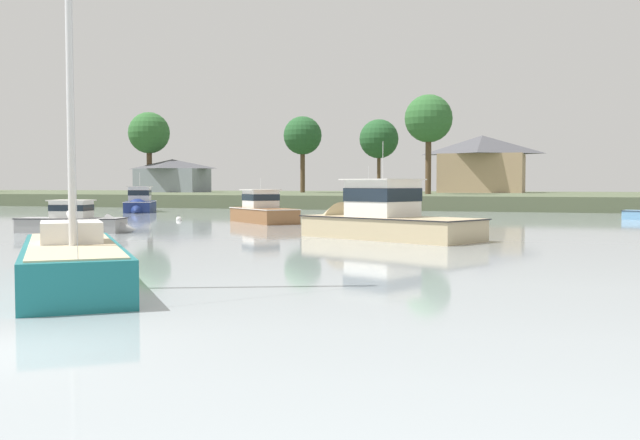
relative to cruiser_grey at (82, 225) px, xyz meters
name	(u,v)px	position (x,y,z in m)	size (l,w,h in m)	color
far_shore_bank	(498,199)	(17.42, 66.25, 0.35)	(219.17, 53.45, 1.53)	#4C563D
cruiser_grey	(82,225)	(0.00, 0.00, 0.00)	(7.04, 3.47, 3.43)	gray
sailboat_teal	(72,274)	(13.53, -18.40, -0.11)	(8.02, 9.05, 14.09)	#196B70
cruiser_navy	(140,206)	(-13.79, 27.42, 0.17)	(5.76, 8.31, 4.82)	navy
cruiser_red	(370,208)	(9.84, 27.01, 0.24)	(6.02, 9.76, 5.31)	#B2231E
cruiser_wood	(259,215)	(5.02, 13.83, 0.10)	(7.43, 7.20, 4.11)	brown
cruiser_sand	(371,225)	(16.73, 1.49, 0.22)	(11.11, 7.63, 6.25)	tan
mooring_buoy_white	(179,219)	(-1.93, 14.36, -0.34)	(0.43, 0.43, 0.48)	white
shore_tree_center	(303,136)	(-11.42, 67.72, 9.55)	(5.72, 5.72, 11.39)	brown
shore_tree_left_mid	(379,139)	(0.76, 66.06, 8.76)	(5.55, 5.55, 10.47)	brown
shore_tree_center_left	(149,133)	(-37.32, 66.94, 10.47)	(6.59, 6.59, 12.76)	brown
shore_tree_right	(429,119)	(9.51, 56.99, 10.55)	(6.05, 6.05, 12.57)	brown
cottage_near_water	(172,175)	(-32.86, 66.45, 3.78)	(11.31, 6.75, 5.18)	gray
cottage_behind_trees	(482,163)	(14.25, 74.64, 5.47)	(12.91, 9.33, 8.42)	tan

